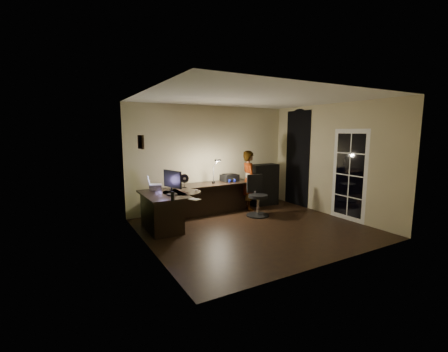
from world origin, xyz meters
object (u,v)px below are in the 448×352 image
person (249,180)px  monitor (172,186)px  desk_left (164,212)px  desk_right (213,198)px  cabinet (264,185)px  office_chair (258,196)px

person → monitor: bearing=120.7°
desk_left → monitor: bearing=-60.8°
desk_right → cabinet: bearing=0.5°
person → office_chair: bearing=-179.4°
desk_left → office_chair: office_chair is taller
cabinet → monitor: cabinet is taller
office_chair → cabinet: bearing=58.9°
desk_left → office_chair: 2.32m
desk_right → cabinet: size_ratio=1.76×
monitor → person: (2.35, 0.69, -0.17)m
office_chair → desk_left: bearing=-170.8°
desk_left → cabinet: cabinet is taller
desk_right → cabinet: (1.64, 0.03, 0.19)m
cabinet → monitor: size_ratio=2.10×
desk_right → office_chair: 1.17m
office_chair → person: bearing=88.9°
desk_left → cabinet: size_ratio=1.16×
monitor → office_chair: 2.25m
office_chair → person: 0.70m
cabinet → monitor: bearing=-159.9°
monitor → desk_left: bearing=101.4°
cabinet → office_chair: (-0.82, -0.86, -0.07)m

